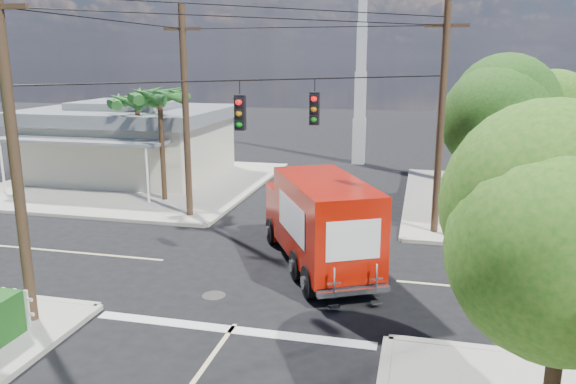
% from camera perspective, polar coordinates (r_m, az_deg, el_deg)
% --- Properties ---
extents(ground, '(120.00, 120.00, 0.00)m').
position_cam_1_polar(ground, '(18.76, -1.44, -7.94)').
color(ground, black).
rests_on(ground, ground).
extents(sidewalk_ne, '(14.12, 14.12, 0.14)m').
position_cam_1_polar(sidewalk_ne, '(29.26, 25.63, -1.28)').
color(sidewalk_ne, '#ABA69B').
rests_on(sidewalk_ne, ground).
extents(sidewalk_nw, '(14.12, 14.12, 0.14)m').
position_cam_1_polar(sidewalk_nw, '(32.46, -15.19, 0.94)').
color(sidewalk_nw, '#ABA69B').
rests_on(sidewalk_nw, ground).
extents(road_markings, '(32.00, 32.00, 0.01)m').
position_cam_1_polar(road_markings, '(17.45, -2.70, -9.64)').
color(road_markings, beige).
rests_on(road_markings, ground).
extents(building_nw, '(10.80, 10.20, 4.30)m').
position_cam_1_polar(building_nw, '(33.99, -15.82, 5.13)').
color(building_nw, beige).
rests_on(building_nw, sidewalk_nw).
extents(radio_tower, '(0.80, 0.80, 17.00)m').
position_cam_1_polar(radio_tower, '(37.11, 7.41, 11.49)').
color(radio_tower, silver).
rests_on(radio_tower, ground).
extents(tree_ne_front, '(4.21, 4.14, 6.66)m').
position_cam_1_polar(tree_ne_front, '(23.87, 20.08, 7.66)').
color(tree_ne_front, '#422D1C').
rests_on(tree_ne_front, sidewalk_ne).
extents(tree_ne_back, '(3.77, 3.66, 5.82)m').
position_cam_1_polar(tree_ne_back, '(26.49, 25.09, 6.44)').
color(tree_ne_back, '#422D1C').
rests_on(tree_ne_back, sidewalk_ne).
extents(tree_se, '(3.67, 3.54, 5.62)m').
position_cam_1_polar(tree_se, '(10.33, 26.87, -3.79)').
color(tree_se, '#422D1C').
rests_on(tree_se, sidewalk_se).
extents(palm_nw_front, '(3.01, 3.08, 5.59)m').
position_cam_1_polar(palm_nw_front, '(27.24, -12.92, 9.33)').
color(palm_nw_front, '#422D1C').
rests_on(palm_nw_front, sidewalk_nw).
extents(palm_nw_back, '(3.01, 3.08, 5.19)m').
position_cam_1_polar(palm_nw_back, '(29.51, -15.11, 8.78)').
color(palm_nw_back, '#422D1C').
rests_on(palm_nw_back, sidewalk_nw).
extents(utility_poles, '(12.00, 10.68, 9.00)m').
position_cam_1_polar(utility_poles, '(19.58, -4.82, 7.05)').
color(utility_poles, '#473321').
rests_on(utility_poles, ground).
extents(vending_boxes, '(1.90, 0.50, 1.10)m').
position_cam_1_polar(vending_boxes, '(23.96, 17.76, -2.08)').
color(vending_boxes, red).
rests_on(vending_boxes, sidewalk_ne).
extents(delivery_truck, '(5.14, 7.31, 3.10)m').
position_cam_1_polar(delivery_truck, '(18.66, 3.17, -2.97)').
color(delivery_truck, black).
rests_on(delivery_truck, ground).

